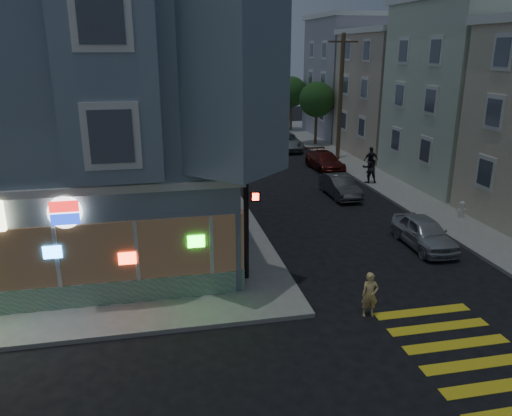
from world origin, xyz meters
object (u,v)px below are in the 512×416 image
object	(u,v)px
parked_car_b	(340,186)
running_child	(370,295)
parked_car_a	(424,233)
traffic_signal	(247,175)
pedestrian_a	(370,168)
parked_car_c	(325,161)
street_tree_near	(317,100)
street_tree_far	(291,92)
fire_hydrant	(462,209)
utility_pole	(341,96)
parked_car_d	(286,142)
pedestrian_b	(371,160)

from	to	relation	value
parked_car_b	running_child	bearing A→B (deg)	-107.44
running_child	parked_car_b	xyz separation A→B (m)	(3.89, 12.80, -0.11)
parked_car_a	traffic_signal	world-z (taller)	traffic_signal
pedestrian_a	parked_car_a	size ratio (longest dim) A/B	0.50
parked_car_c	street_tree_near	bearing A→B (deg)	72.81
parked_car_c	traffic_signal	xyz separation A→B (m)	(-8.57, -16.23, 3.38)
street_tree_far	fire_hydrant	bearing A→B (deg)	-88.39
street_tree_far	parked_car_b	xyz separation A→B (m)	(-3.60, -23.40, -3.31)
street_tree_near	traffic_signal	bearing A→B (deg)	-113.27
street_tree_near	street_tree_far	bearing A→B (deg)	90.00
utility_pole	traffic_signal	size ratio (longest dim) A/B	1.58
street_tree_near	street_tree_far	distance (m)	8.00
street_tree_near	parked_car_c	size ratio (longest dim) A/B	1.23
parked_car_b	fire_hydrant	bearing A→B (deg)	-49.52
parked_car_d	fire_hydrant	size ratio (longest dim) A/B	6.12
parked_car_c	fire_hydrant	bearing A→B (deg)	-78.28
traffic_signal	parked_car_d	bearing A→B (deg)	83.88
street_tree_near	parked_car_d	bearing A→B (deg)	-155.33
parked_car_c	parked_car_b	bearing A→B (deg)	-104.85
parked_car_b	parked_car_c	distance (m)	6.63
parked_car_d	fire_hydrant	world-z (taller)	parked_car_d
parked_car_c	fire_hydrant	distance (m)	11.94
utility_pole	parked_car_b	size ratio (longest dim) A/B	2.39
parked_car_a	parked_car_b	size ratio (longest dim) A/B	1.01
pedestrian_a	pedestrian_b	size ratio (longest dim) A/B	1.09
street_tree_far	utility_pole	bearing A→B (deg)	-90.82
street_tree_near	parked_car_d	xyz separation A→B (m)	(-3.03, -1.39, -3.25)
utility_pole	parked_car_d	size ratio (longest dim) A/B	1.81
street_tree_far	parked_car_a	size ratio (longest dim) A/B	1.39
parked_car_b	parked_car_d	bearing A→B (deg)	87.15
pedestrian_b	traffic_signal	size ratio (longest dim) A/B	0.31
pedestrian_b	fire_hydrant	distance (m)	9.49
street_tree_near	parked_car_c	world-z (taller)	street_tree_near
utility_pole	street_tree_far	bearing A→B (deg)	89.18
parked_car_c	parked_car_d	size ratio (longest dim) A/B	0.87
running_child	pedestrian_a	size ratio (longest dim) A/B	0.77
utility_pole	running_child	distance (m)	23.72
street_tree_far	pedestrian_b	bearing A→B (deg)	-89.30
running_child	parked_car_a	distance (m)	6.76
parked_car_a	parked_car_d	distance (m)	21.91
pedestrian_a	traffic_signal	distance (m)	15.70
utility_pole	traffic_signal	bearing A→B (deg)	-119.01
parked_car_d	parked_car_c	bearing A→B (deg)	-79.43
parked_car_a	parked_car_c	distance (m)	14.40
utility_pole	pedestrian_b	xyz separation A→B (m)	(0.43, -5.00, -3.78)
utility_pole	parked_car_a	size ratio (longest dim) A/B	2.36
fire_hydrant	pedestrian_a	bearing A→B (deg)	103.41
parked_car_b	pedestrian_b	bearing A→B (deg)	48.42
pedestrian_a	street_tree_near	bearing A→B (deg)	-86.24
running_child	parked_car_b	bearing A→B (deg)	80.49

